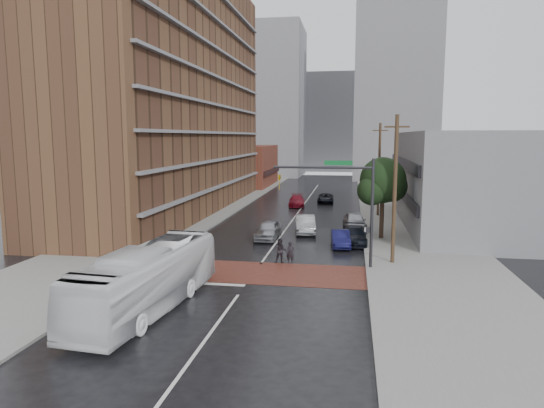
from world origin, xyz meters
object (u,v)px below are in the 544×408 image
Objects in this scene: car_travel_c at (297,201)px; suv_travel at (326,198)px; car_travel_b at (305,224)px; car_parked_mid at (355,235)px; car_travel_a at (268,230)px; pedestrian_a at (290,253)px; pedestrian_b at (281,251)px; car_parked_far at (355,221)px; car_parked_near at (341,239)px; transit_bus at (148,279)px.

car_travel_c is 1.07× the size of suv_travel.
car_parked_mid is (4.35, -3.72, -0.10)m from car_travel_b.
car_travel_c is (0.18, 19.71, -0.11)m from car_travel_a.
pedestrian_a is at bearing -92.44° from suv_travel.
suv_travel is (0.65, 31.12, -0.16)m from pedestrian_a.
car_parked_far is at bearing 62.17° from pedestrian_b.
car_parked_mid is at bearing -75.69° from car_travel_c.
car_travel_b is at bearing 79.76° from pedestrian_b.
pedestrian_a is at bearing -124.72° from car_parked_near.
car_parked_near is (3.25, -4.97, -0.14)m from car_travel_b.
pedestrian_a is 0.68m from pedestrian_b.
car_travel_a is 0.99× the size of car_travel_c.
transit_bus is 2.45× the size of car_travel_c.
car_travel_c is 5.05m from suv_travel.
pedestrian_b is 10.73m from car_travel_b.
car_parked_mid is (1.10, 1.25, 0.04)m from car_parked_near.
car_parked_far is (0.00, 6.00, 0.12)m from car_parked_mid.
car_travel_c is (3.13, 37.22, -0.91)m from transit_bus.
pedestrian_a is 0.32× the size of car_travel_b.
car_parked_mid is (3.67, -24.12, 0.08)m from suv_travel.
transit_bus is 11.50m from pedestrian_a.
car_travel_c is at bearing -132.90° from suv_travel.
car_parked_near is (3.22, 5.75, -0.11)m from pedestrian_a.
car_parked_far is (4.35, 2.28, 0.02)m from car_travel_b.
pedestrian_b reaches higher than car_travel_b.
car_parked_far is at bearing -68.64° from car_travel_c.
suv_travel is at bearing 43.60° from car_travel_c.
pedestrian_b is 13.93m from car_parked_far.
car_travel_c is 21.53m from car_parked_mid.
pedestrian_b is at bearing -117.64° from car_parked_far.
suv_travel is at bearing 89.32° from pedestrian_a.
suv_travel is (3.36, 3.77, -0.07)m from car_travel_c.
transit_bus reaches higher than car_parked_mid.
car_parked_near is (2.57, -25.37, 0.04)m from suv_travel.
car_parked_mid is (10.16, 16.87, -0.90)m from transit_bus.
car_parked_near is (9.06, 15.62, -0.94)m from transit_bus.
car_travel_a is 1.18× the size of car_parked_near.
pedestrian_b reaches higher than car_parked_near.
suv_travel is at bearing 90.34° from car_parked_near.
transit_bus is 7.50× the size of pedestrian_a.
car_travel_b is 1.22× the size of car_parked_near.
pedestrian_a is at bearing -6.81° from pedestrian_b.
car_travel_a is 1.06× the size of suv_travel.
car_parked_near is at bearing -16.70° from car_travel_a.
car_parked_near is at bearing -85.46° from suv_travel.
car_parked_near is at bearing -79.40° from car_travel_c.
pedestrian_a reaches higher than car_travel_c.
car_parked_far is (1.10, 7.25, 0.16)m from car_parked_near.
suv_travel is at bearing 94.84° from car_parked_far.
suv_travel is at bearing 80.76° from pedestrian_b.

